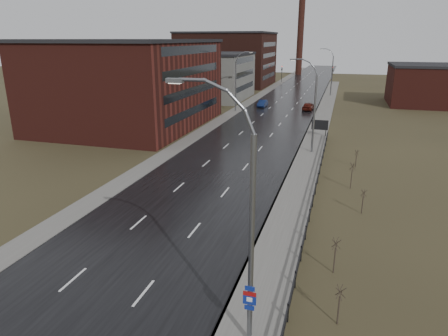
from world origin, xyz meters
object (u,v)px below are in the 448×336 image
Objects in this scene: car_near at (263,104)px; car_far at (308,106)px; streetlight_main at (244,225)px; billboard at (320,125)px.

car_far reaches higher than car_near.
car_far is (9.49, -1.36, 0.09)m from car_near.
car_near is (-12.47, 66.76, -5.35)m from streetlight_main.
billboard is at bearing 104.64° from car_far.
car_far is at bearing 99.18° from billboard.
car_far is (-3.60, 22.29, -0.88)m from billboard.
car_near is at bearing 118.97° from billboard.
billboard is (0.63, 43.11, -4.38)m from streetlight_main.
car_near is (-13.09, 23.65, -0.97)m from billboard.
billboard is 27.05m from car_near.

